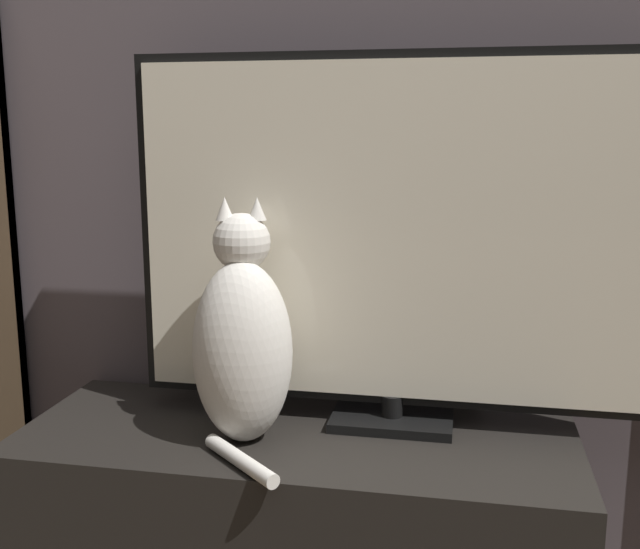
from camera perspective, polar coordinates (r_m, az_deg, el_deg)
wall_back at (r=1.70m, az=0.08°, el=17.10°), size 4.80×0.05×2.60m
tv_stand at (r=1.67m, az=-1.79°, el=-20.08°), size 1.13×0.44×0.51m
tv at (r=1.50m, az=5.78°, el=2.64°), size 1.08×0.15×0.76m
cat at (r=1.47m, az=-5.91°, el=-5.14°), size 0.23×0.31×0.48m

